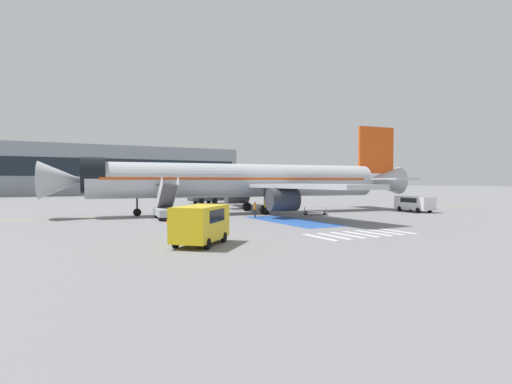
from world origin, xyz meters
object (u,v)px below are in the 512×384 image
Objects in this scene: ground_crew_0 at (255,208)px; baggage_cart at (315,213)px; boarding_stairs_forward at (167,209)px; service_van_1 at (415,202)px; service_van_0 at (201,222)px; traffic_cone_1 at (224,215)px; fuel_tanker at (216,194)px; terminal_building at (103,170)px; airliner at (248,181)px; traffic_cone_0 at (169,220)px; ground_crew_1 at (265,206)px.

baggage_cart is at bearing 103.91° from ground_crew_0.
service_van_1 is (29.73, -4.56, 0.13)m from boarding_stairs_forward.
service_van_0 is 9.95× the size of traffic_cone_1.
service_van_1 is 1.68× the size of baggage_cart.
boarding_stairs_forward reaches higher than fuel_tanker.
airliner is at bearing -84.53° from terminal_building.
service_van_1 is 90.62m from terminal_building.
traffic_cone_0 is (-0.94, -4.01, -0.71)m from boarding_stairs_forward.
traffic_cone_0 is (-17.10, -1.45, 0.06)m from baggage_cart.
ground_crew_0 is at bearing 94.96° from service_van_0.
fuel_tanker is 0.13× the size of terminal_building.
fuel_tanker is (15.14, 24.97, 0.59)m from boarding_stairs_forward.
boarding_stairs_forward is 1.08× the size of service_van_1.
ground_crew_0 is 3.36m from traffic_cone_1.
service_van_1 reaches higher than traffic_cone_0.
traffic_cone_0 is (-11.49, -7.36, -3.52)m from airliner.
boarding_stairs_forward is 0.07× the size of terminal_building.
service_van_0 reaches higher than ground_crew_1.
fuel_tanker is at bearing 65.19° from boarding_stairs_forward.
terminal_building is at bearing -172.20° from fuel_tanker.
airliner is at bearing 99.40° from service_van_0.
service_van_1 is at bearing 63.23° from service_van_0.
ground_crew_0 is 84.47m from terminal_building.
boarding_stairs_forward is at bearing -92.12° from terminal_building.
baggage_cart is (5.60, -5.90, -3.58)m from airliner.
traffic_cone_1 is at bearing -88.05° from terminal_building.
traffic_cone_1 is (-23.89, 3.98, -0.92)m from service_van_1.
boarding_stairs_forward reaches higher than ground_crew_1.
terminal_building is (-5.66, 84.07, 5.99)m from ground_crew_0.
traffic_cone_0 is (-16.08, -28.97, -1.31)m from fuel_tanker.
baggage_cart is 6.39× the size of traffic_cone_1.
airliner is at bearing -137.20° from ground_crew_1.
terminal_building reaches higher than ground_crew_1.
service_van_1 is (19.18, -7.91, -2.68)m from airliner.
airliner is 6.55m from ground_crew_0.
boarding_stairs_forward reaches higher than traffic_cone_1.
ground_crew_0 is (11.21, 14.82, -0.45)m from service_van_0.
ground_crew_1 is 5.31m from traffic_cone_1.
fuel_tanker reaches higher than ground_crew_1.
airliner is 24.35m from service_van_0.
fuel_tanker reaches higher than service_van_0.
traffic_cone_0 is at bearing -37.78° from ground_crew_1.
ground_crew_1 is (0.52, -3.48, -2.79)m from airliner.
airliner reaches higher than ground_crew_1.
ground_crew_0 is at bearing 10.51° from traffic_cone_0.
fuel_tanker is at bearing -5.55° from airliner.
ground_crew_0 is 0.02× the size of terminal_building.
fuel_tanker is at bearing -176.88° from ground_crew_0.
fuel_tanker is 32.94m from service_van_1.
service_van_0 reaches higher than traffic_cone_1.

